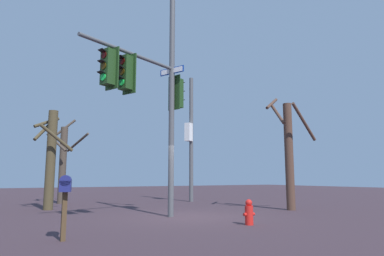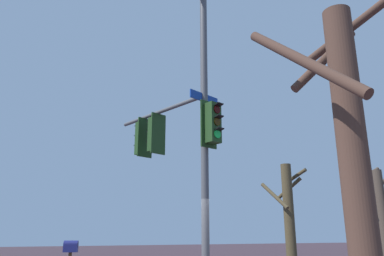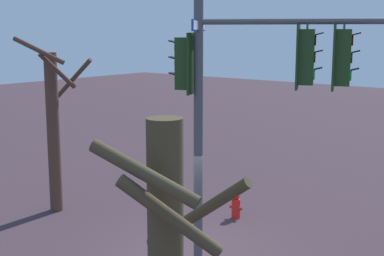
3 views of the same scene
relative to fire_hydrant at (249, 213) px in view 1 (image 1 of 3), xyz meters
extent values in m
plane|color=#3B2B32|center=(0.57, -2.68, -0.34)|extent=(80.00, 80.00, 0.00)
cylinder|color=#4C4F54|center=(1.04, -3.02, 4.13)|extent=(0.20, 0.20, 8.95)
cylinder|color=#4C4F54|center=(2.88, -2.25, 5.01)|extent=(3.73, 1.65, 0.12)
cube|color=#1E3D19|center=(3.10, -2.16, 4.31)|extent=(0.42, 0.45, 1.10)
cube|color=#1E3D19|center=(2.95, -2.23, 4.31)|extent=(0.27, 0.53, 1.30)
cylinder|color=#2F0403|center=(3.26, -2.09, 4.65)|extent=(0.12, 0.21, 0.22)
cube|color=black|center=(3.32, -2.06, 4.77)|extent=(0.23, 0.26, 0.06)
cylinder|color=#352504|center=(3.26, -2.09, 4.31)|extent=(0.12, 0.21, 0.22)
cube|color=black|center=(3.32, -2.06, 4.43)|extent=(0.23, 0.26, 0.06)
cylinder|color=#19D147|center=(3.26, -2.09, 3.97)|extent=(0.12, 0.21, 0.22)
cube|color=black|center=(3.32, -2.06, 4.09)|extent=(0.23, 0.26, 0.06)
cylinder|color=#4C4F54|center=(3.10, -2.16, 4.94)|extent=(0.04, 0.04, 0.15)
cube|color=#1E3D19|center=(3.75, -1.89, 4.31)|extent=(0.42, 0.45, 1.10)
cube|color=#1E3D19|center=(3.60, -1.96, 4.31)|extent=(0.25, 0.53, 1.30)
cylinder|color=#2F0403|center=(3.91, -1.83, 4.65)|extent=(0.11, 0.21, 0.22)
cube|color=black|center=(3.98, -1.80, 4.77)|extent=(0.23, 0.25, 0.06)
cylinder|color=#352504|center=(3.91, -1.83, 4.31)|extent=(0.11, 0.21, 0.22)
cube|color=black|center=(3.98, -1.80, 4.43)|extent=(0.23, 0.25, 0.06)
cylinder|color=#19D147|center=(3.91, -1.83, 3.97)|extent=(0.11, 0.21, 0.22)
cube|color=black|center=(3.98, -1.80, 4.09)|extent=(0.23, 0.25, 0.06)
cylinder|color=#4C4F54|center=(3.75, -1.89, 4.94)|extent=(0.04, 0.04, 0.15)
cube|color=#1E3D19|center=(0.74, -3.14, 4.14)|extent=(0.41, 0.44, 1.10)
cube|color=#1E3D19|center=(0.90, -3.08, 4.14)|extent=(0.24, 0.54, 1.30)
cylinder|color=#2F0403|center=(0.59, -3.20, 4.48)|extent=(0.11, 0.22, 0.22)
cube|color=black|center=(0.52, -3.23, 4.60)|extent=(0.22, 0.25, 0.06)
cylinder|color=#352504|center=(0.59, -3.20, 4.14)|extent=(0.11, 0.22, 0.22)
cube|color=black|center=(0.52, -3.23, 4.26)|extent=(0.22, 0.25, 0.06)
cylinder|color=#19D147|center=(0.59, -3.20, 3.80)|extent=(0.11, 0.22, 0.22)
cube|color=black|center=(0.52, -3.23, 3.92)|extent=(0.22, 0.25, 0.06)
cube|color=navy|center=(1.04, -3.02, 4.94)|extent=(0.49, 1.01, 0.24)
cube|color=white|center=(1.06, -3.01, 4.94)|extent=(0.42, 0.91, 0.18)
cylinder|color=#4C4F54|center=(-3.36, -9.29, 3.29)|extent=(0.23, 0.23, 7.26)
cube|color=white|center=(-3.09, -9.12, 3.61)|extent=(0.52, 0.50, 1.04)
cylinder|color=red|center=(0.00, 0.00, -0.07)|extent=(0.24, 0.24, 0.55)
sphere|color=red|center=(0.00, 0.00, 0.29)|extent=(0.20, 0.20, 0.20)
cylinder|color=red|center=(-0.14, 0.00, -0.04)|extent=(0.10, 0.09, 0.09)
cylinder|color=red|center=(0.14, 0.00, -0.04)|extent=(0.10, 0.09, 0.09)
cube|color=#4C3823|center=(5.13, 0.00, 0.18)|extent=(0.10, 0.10, 1.05)
cube|color=navy|center=(5.13, 0.00, 0.83)|extent=(0.34, 0.48, 0.24)
cylinder|color=navy|center=(5.13, 0.00, 0.95)|extent=(0.34, 0.48, 0.24)
cylinder|color=#473D27|center=(4.42, -7.88, 1.79)|extent=(0.40, 0.40, 4.27)
cylinder|color=#473D27|center=(4.33, -7.22, 2.66)|extent=(1.43, 0.35, 1.11)
cylinder|color=#473D27|center=(4.62, -8.40, 3.46)|extent=(1.13, 0.53, 0.62)
cylinder|color=#473D27|center=(4.79, -8.22, 3.01)|extent=(0.83, 0.89, 0.91)
cylinder|color=#4D352A|center=(-4.47, -2.72, 1.94)|extent=(0.36, 0.36, 4.58)
cylinder|color=#4D352A|center=(-4.62, -1.95, 3.32)|extent=(1.65, 0.45, 1.49)
cylinder|color=#4D352A|center=(-4.00, -2.84, 3.74)|extent=(0.38, 1.05, 1.03)
cylinder|color=#4D352A|center=(-4.13, -3.32, 4.31)|extent=(1.30, 0.81, 0.75)
cylinder|color=#443930|center=(3.35, -11.44, 1.69)|extent=(0.37, 0.37, 4.08)
cylinder|color=#443930|center=(3.92, -11.51, 3.59)|extent=(0.28, 1.22, 0.76)
cylinder|color=#443930|center=(3.37, -12.13, 3.63)|extent=(1.48, 0.18, 1.38)
cylinder|color=#443930|center=(3.78, -11.03, 2.84)|extent=(0.96, 1.01, 1.01)
cylinder|color=#443930|center=(2.55, -11.81, 2.97)|extent=(0.89, 1.70, 0.99)
camera|label=1|loc=(6.52, 8.05, 1.02)|focal=32.16mm
camera|label=2|loc=(-7.93, 0.65, 1.35)|focal=34.53mm
camera|label=3|loc=(8.20, -12.10, 4.84)|focal=50.98mm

